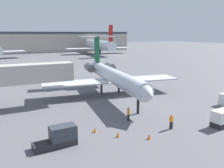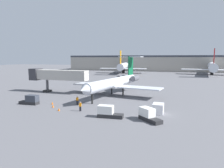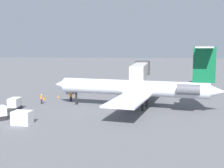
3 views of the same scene
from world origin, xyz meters
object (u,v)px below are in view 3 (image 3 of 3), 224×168
at_px(ground_crew_marshaller, 71,97).
at_px(traffic_cone_mid, 58,96).
at_px(traffic_cone_near, 44,98).
at_px(baggage_tug_trailing, 71,89).
at_px(traffic_cone_far, 72,95).
at_px(baggage_tug_spare, 14,105).
at_px(cargo_container_uld, 22,118).
at_px(jet_bridge, 140,70).
at_px(regional_jet, 139,87).
at_px(ground_crew_loader, 41,99).

xyz_separation_m(ground_crew_marshaller, traffic_cone_mid, (-3.42, -3.41, -0.58)).
bearing_deg(traffic_cone_near, traffic_cone_mid, 142.09).
bearing_deg(baggage_tug_trailing, traffic_cone_far, 16.28).
bearing_deg(baggage_tug_spare, cargo_container_uld, 32.07).
height_order(jet_bridge, traffic_cone_near, jet_bridge).
distance_m(regional_jet, ground_crew_marshaller, 13.28).
height_order(ground_crew_marshaller, baggage_tug_spare, baggage_tug_spare).
bearing_deg(traffic_cone_far, ground_crew_marshaller, 13.49).
distance_m(regional_jet, traffic_cone_mid, 17.81).
xyz_separation_m(jet_bridge, ground_crew_marshaller, (12.50, -11.78, -3.84)).
distance_m(ground_crew_loader, traffic_cone_far, 8.41).
xyz_separation_m(regional_jet, baggage_tug_trailing, (-13.67, -14.65, -2.53)).
height_order(regional_jet, ground_crew_loader, regional_jet).
xyz_separation_m(baggage_tug_trailing, traffic_cone_mid, (5.74, -0.99, -0.56)).
bearing_deg(baggage_tug_spare, regional_jet, 102.22).
xyz_separation_m(baggage_tug_trailing, traffic_cone_far, (4.17, 1.22, -0.56)).
distance_m(regional_jet, cargo_container_uld, 18.41).
bearing_deg(cargo_container_uld, jet_bridge, 154.31).
bearing_deg(ground_crew_marshaller, baggage_tug_trailing, -165.23).
distance_m(regional_jet, baggage_tug_spare, 19.41).
relative_size(ground_crew_marshaller, baggage_tug_trailing, 0.42).
distance_m(ground_crew_loader, traffic_cone_mid, 6.29).
relative_size(ground_crew_loader, traffic_cone_near, 3.07).
xyz_separation_m(ground_crew_marshaller, baggage_tug_spare, (8.58, -6.57, -0.02)).
height_order(ground_crew_loader, traffic_cone_near, ground_crew_loader).
relative_size(ground_crew_loader, traffic_cone_far, 3.07).
bearing_deg(jet_bridge, regional_jet, 1.54).
bearing_deg(regional_jet, traffic_cone_far, -125.26).
bearing_deg(traffic_cone_mid, traffic_cone_near, -37.91).
height_order(baggage_tug_trailing, traffic_cone_far, baggage_tug_trailing).
height_order(ground_crew_loader, baggage_tug_trailing, baggage_tug_trailing).
relative_size(traffic_cone_mid, traffic_cone_far, 1.00).
relative_size(regional_jet, traffic_cone_far, 49.94).
relative_size(ground_crew_marshaller, baggage_tug_spare, 0.42).
xyz_separation_m(jet_bridge, cargo_container_uld, (28.50, -13.71, -3.84)).
height_order(ground_crew_marshaller, traffic_cone_near, ground_crew_marshaller).
distance_m(jet_bridge, baggage_tug_spare, 28.22).
xyz_separation_m(regional_jet, jet_bridge, (-17.01, -0.46, 1.33)).
bearing_deg(traffic_cone_near, ground_crew_marshaller, 79.64).
relative_size(regional_jet, cargo_container_uld, 11.54).
bearing_deg(traffic_cone_near, baggage_tug_trailing, 160.52).
distance_m(jet_bridge, baggage_tug_trailing, 15.09).
height_order(jet_bridge, ground_crew_marshaller, jet_bridge).
bearing_deg(jet_bridge, ground_crew_loader, -46.65).
height_order(cargo_container_uld, traffic_cone_mid, cargo_container_uld).
distance_m(ground_crew_loader, baggage_tug_spare, 6.21).
height_order(ground_crew_loader, baggage_tug_spare, baggage_tug_spare).
relative_size(ground_crew_marshaller, traffic_cone_near, 3.07).
bearing_deg(cargo_container_uld, regional_jet, 129.05).
bearing_deg(traffic_cone_far, cargo_container_uld, -1.99).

